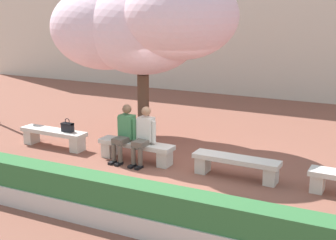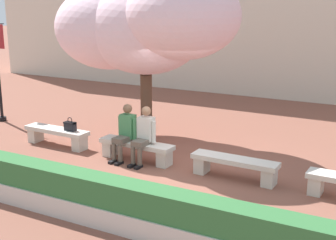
{
  "view_description": "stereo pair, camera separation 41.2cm",
  "coord_description": "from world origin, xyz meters",
  "px_view_note": "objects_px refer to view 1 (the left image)",
  "views": [
    {
      "loc": [
        3.94,
        -8.76,
        3.55
      ],
      "look_at": [
        -0.47,
        0.2,
        1.0
      ],
      "focal_mm": 50.0,
      "sensor_mm": 36.0,
      "label": 1
    },
    {
      "loc": [
        4.3,
        -8.57,
        3.55
      ],
      "look_at": [
        -0.47,
        0.2,
        1.0
      ],
      "focal_mm": 50.0,
      "sensor_mm": 36.0,
      "label": 2
    }
  ],
  "objects_px": {
    "person_seated_right": "(144,133)",
    "cherry_tree_main": "(141,25)",
    "stone_bench_near_west": "(136,148)",
    "handbag": "(68,127)",
    "person_seated_left": "(125,131)",
    "stone_bench_center": "(236,164)",
    "stone_bench_west_end": "(54,135)"
  },
  "relations": [
    {
      "from": "person_seated_right",
      "to": "cherry_tree_main",
      "type": "xyz_separation_m",
      "value": [
        -0.93,
        1.6,
        2.28
      ]
    },
    {
      "from": "stone_bench_near_west",
      "to": "handbag",
      "type": "bearing_deg",
      "value": 179.59
    },
    {
      "from": "person_seated_left",
      "to": "handbag",
      "type": "xyz_separation_m",
      "value": [
        -1.67,
        0.07,
        -0.12
      ]
    },
    {
      "from": "stone_bench_near_west",
      "to": "stone_bench_center",
      "type": "bearing_deg",
      "value": 0.0
    },
    {
      "from": "stone_bench_west_end",
      "to": "stone_bench_center",
      "type": "bearing_deg",
      "value": -0.0
    },
    {
      "from": "cherry_tree_main",
      "to": "person_seated_left",
      "type": "bearing_deg",
      "value": -74.75
    },
    {
      "from": "stone_bench_west_end",
      "to": "stone_bench_near_west",
      "type": "bearing_deg",
      "value": -0.0
    },
    {
      "from": "person_seated_right",
      "to": "handbag",
      "type": "bearing_deg",
      "value": 178.23
    },
    {
      "from": "handbag",
      "to": "cherry_tree_main",
      "type": "height_order",
      "value": "cherry_tree_main"
    },
    {
      "from": "stone_bench_center",
      "to": "cherry_tree_main",
      "type": "distance_m",
      "value": 4.35
    },
    {
      "from": "stone_bench_center",
      "to": "cherry_tree_main",
      "type": "bearing_deg",
      "value": 153.2
    },
    {
      "from": "stone_bench_near_west",
      "to": "person_seated_right",
      "type": "bearing_deg",
      "value": -12.39
    },
    {
      "from": "stone_bench_center",
      "to": "person_seated_left",
      "type": "relative_size",
      "value": 1.41
    },
    {
      "from": "stone_bench_center",
      "to": "stone_bench_west_end",
      "type": "bearing_deg",
      "value": 180.0
    },
    {
      "from": "stone_bench_west_end",
      "to": "stone_bench_center",
      "type": "height_order",
      "value": "same"
    },
    {
      "from": "stone_bench_west_end",
      "to": "stone_bench_center",
      "type": "xyz_separation_m",
      "value": [
        4.73,
        -0.0,
        0.0
      ]
    },
    {
      "from": "stone_bench_west_end",
      "to": "stone_bench_center",
      "type": "distance_m",
      "value": 4.73
    },
    {
      "from": "cherry_tree_main",
      "to": "handbag",
      "type": "bearing_deg",
      "value": -128.95
    },
    {
      "from": "person_seated_right",
      "to": "cherry_tree_main",
      "type": "distance_m",
      "value": 2.94
    },
    {
      "from": "person_seated_right",
      "to": "handbag",
      "type": "xyz_separation_m",
      "value": [
        -2.17,
        0.07,
        -0.12
      ]
    },
    {
      "from": "person_seated_right",
      "to": "stone_bench_west_end",
      "type": "bearing_deg",
      "value": 178.83
    },
    {
      "from": "handbag",
      "to": "cherry_tree_main",
      "type": "bearing_deg",
      "value": 51.05
    },
    {
      "from": "person_seated_right",
      "to": "cherry_tree_main",
      "type": "height_order",
      "value": "cherry_tree_main"
    },
    {
      "from": "person_seated_right",
      "to": "cherry_tree_main",
      "type": "relative_size",
      "value": 0.26
    },
    {
      "from": "person_seated_right",
      "to": "stone_bench_center",
      "type": "bearing_deg",
      "value": 1.44
    },
    {
      "from": "stone_bench_west_end",
      "to": "handbag",
      "type": "xyz_separation_m",
      "value": [
        0.44,
        0.01,
        0.28
      ]
    },
    {
      "from": "stone_bench_near_west",
      "to": "person_seated_right",
      "type": "distance_m",
      "value": 0.47
    },
    {
      "from": "person_seated_left",
      "to": "handbag",
      "type": "height_order",
      "value": "person_seated_left"
    },
    {
      "from": "person_seated_left",
      "to": "stone_bench_near_west",
      "type": "bearing_deg",
      "value": 11.76
    },
    {
      "from": "handbag",
      "to": "stone_bench_center",
      "type": "bearing_deg",
      "value": -0.18
    },
    {
      "from": "stone_bench_west_end",
      "to": "cherry_tree_main",
      "type": "bearing_deg",
      "value": 42.68
    },
    {
      "from": "stone_bench_west_end",
      "to": "person_seated_right",
      "type": "bearing_deg",
      "value": -1.17
    }
  ]
}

